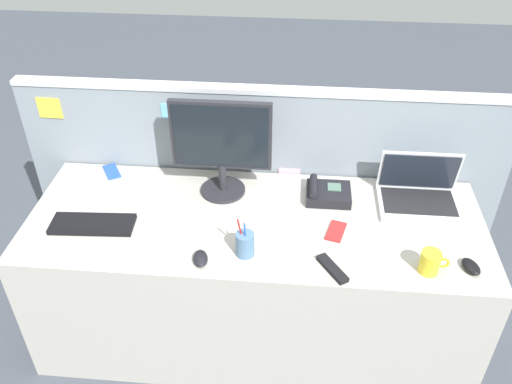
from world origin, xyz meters
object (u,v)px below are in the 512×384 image
(desktop_monitor, at_px, (221,143))
(keyboard_main, at_px, (93,224))
(computer_mouse_right_hand, at_px, (471,267))
(desk_phone, at_px, (327,193))
(pen_cup, at_px, (245,244))
(coffee_mug, at_px, (430,262))
(cell_phone_blue_case, at_px, (112,172))
(cell_phone_red_case, at_px, (336,231))
(tv_remote, at_px, (332,269))
(computer_mouse_left_hand, at_px, (200,258))
(laptop, at_px, (419,192))

(desktop_monitor, xyz_separation_m, keyboard_main, (-0.54, -0.32, -0.26))
(desktop_monitor, relative_size, computer_mouse_right_hand, 4.73)
(desk_phone, height_order, pen_cup, pen_cup)
(computer_mouse_right_hand, xyz_separation_m, coffee_mug, (-0.17, -0.02, 0.03))
(cell_phone_blue_case, distance_m, cell_phone_red_case, 1.18)
(tv_remote, bearing_deg, cell_phone_blue_case, 117.29)
(cell_phone_red_case, height_order, coffee_mug, coffee_mug)
(computer_mouse_right_hand, height_order, tv_remote, computer_mouse_right_hand)
(keyboard_main, relative_size, computer_mouse_left_hand, 3.67)
(computer_mouse_left_hand, bearing_deg, cell_phone_red_case, 9.00)
(desktop_monitor, height_order, computer_mouse_right_hand, desktop_monitor)
(tv_remote, bearing_deg, laptop, 17.12)
(computer_mouse_right_hand, bearing_deg, computer_mouse_left_hand, 163.57)
(laptop, height_order, cell_phone_blue_case, laptop)
(cell_phone_red_case, bearing_deg, computer_mouse_left_hand, -142.17)
(computer_mouse_left_hand, height_order, tv_remote, computer_mouse_left_hand)
(cell_phone_red_case, relative_size, coffee_mug, 1.14)
(desktop_monitor, height_order, coffee_mug, desktop_monitor)
(desk_phone, bearing_deg, keyboard_main, -163.70)
(computer_mouse_left_hand, bearing_deg, keyboard_main, 146.96)
(computer_mouse_left_hand, bearing_deg, tv_remote, -14.44)
(keyboard_main, relative_size, computer_mouse_right_hand, 3.67)
(laptop, bearing_deg, computer_mouse_left_hand, -152.32)
(computer_mouse_left_hand, bearing_deg, cell_phone_blue_case, 119.12)
(computer_mouse_left_hand, bearing_deg, laptop, 13.87)
(keyboard_main, xyz_separation_m, computer_mouse_right_hand, (1.61, -0.13, 0.01))
(desk_phone, bearing_deg, coffee_mug, -48.85)
(desk_phone, bearing_deg, tv_remote, -88.27)
(laptop, distance_m, coffee_mug, 0.47)
(laptop, xyz_separation_m, tv_remote, (-0.41, -0.50, -0.04))
(tv_remote, distance_m, coffee_mug, 0.39)
(keyboard_main, height_order, coffee_mug, coffee_mug)
(tv_remote, bearing_deg, computer_mouse_left_hand, 145.69)
(desk_phone, relative_size, computer_mouse_left_hand, 2.08)
(laptop, bearing_deg, tv_remote, -129.21)
(desktop_monitor, xyz_separation_m, coffee_mug, (0.90, -0.48, -0.22))
(computer_mouse_right_hand, height_order, cell_phone_blue_case, computer_mouse_right_hand)
(desk_phone, xyz_separation_m, pen_cup, (-0.34, -0.42, 0.03))
(computer_mouse_left_hand, relative_size, pen_cup, 0.54)
(desk_phone, bearing_deg, computer_mouse_left_hand, -137.22)
(laptop, relative_size, pen_cup, 1.99)
(computer_mouse_left_hand, xyz_separation_m, cell_phone_blue_case, (-0.56, 0.60, -0.01))
(laptop, height_order, cell_phone_red_case, laptop)
(desktop_monitor, relative_size, computer_mouse_left_hand, 4.73)
(laptop, bearing_deg, computer_mouse_right_hand, -72.00)
(computer_mouse_left_hand, height_order, cell_phone_red_case, computer_mouse_left_hand)
(keyboard_main, distance_m, cell_phone_red_case, 1.08)
(desktop_monitor, xyz_separation_m, cell_phone_red_case, (0.54, -0.27, -0.26))
(desktop_monitor, relative_size, cell_phone_red_case, 3.50)
(laptop, height_order, tv_remote, laptop)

